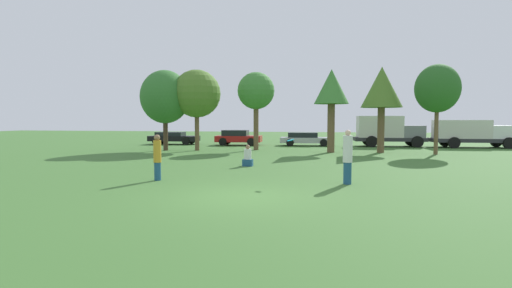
{
  "coord_description": "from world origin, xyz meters",
  "views": [
    {
      "loc": [
        2.38,
        -10.8,
        2.21
      ],
      "look_at": [
        -0.25,
        3.89,
        1.28
      ],
      "focal_mm": 27.26,
      "sensor_mm": 36.0,
      "label": 1
    }
  ],
  "objects": [
    {
      "name": "frisbee",
      "position": [
        1.18,
        2.77,
        1.5
      ],
      "size": [
        0.26,
        0.25,
        0.1
      ],
      "color": "#19B2D8"
    },
    {
      "name": "delivery_truck_white",
      "position": [
        13.79,
        22.57,
        1.21
      ],
      "size": [
        6.41,
        2.53,
        2.19
      ],
      "rotation": [
        0.0,
        0.0,
        0.04
      ],
      "color": "#2D2D33",
      "rests_on": "ground"
    },
    {
      "name": "person_catcher",
      "position": [
        3.14,
        2.77,
        0.95
      ],
      "size": [
        0.32,
        0.32,
        1.87
      ],
      "rotation": [
        0.0,
        0.0,
        -3.09
      ],
      "color": "navy",
      "rests_on": "ground"
    },
    {
      "name": "person_thrower",
      "position": [
        -3.64,
        2.42,
        0.86
      ],
      "size": [
        0.28,
        0.28,
        1.67
      ],
      "rotation": [
        0.0,
        0.0,
        0.05
      ],
      "color": "navy",
      "rests_on": "ground"
    },
    {
      "name": "tree_5",
      "position": [
        9.31,
        15.5,
        4.17
      ],
      "size": [
        2.74,
        2.74,
        5.71
      ],
      "color": "brown",
      "rests_on": "ground"
    },
    {
      "name": "ground_plane",
      "position": [
        0.0,
        0.0,
        0.0
      ],
      "size": [
        120.0,
        120.0,
        0.0
      ],
      "primitive_type": "plane",
      "color": "#3D6B2D"
    },
    {
      "name": "parked_car_red",
      "position": [
        -5.15,
        22.17,
        0.69
      ],
      "size": [
        4.0,
        2.13,
        1.31
      ],
      "rotation": [
        0.0,
        0.0,
        0.04
      ],
      "color": "red",
      "rests_on": "ground"
    },
    {
      "name": "delivery_truck_grey",
      "position": [
        7.37,
        22.73,
        1.35
      ],
      "size": [
        5.73,
        2.55,
        2.52
      ],
      "rotation": [
        0.0,
        0.0,
        0.04
      ],
      "color": "#2D2D33",
      "rests_on": "ground"
    },
    {
      "name": "tree_2",
      "position": [
        -2.63,
        17.14,
        4.26
      ],
      "size": [
        2.7,
        2.7,
        5.67
      ],
      "color": "brown",
      "rests_on": "ground"
    },
    {
      "name": "bystander_sitting",
      "position": [
        -1.27,
        7.3,
        0.41
      ],
      "size": [
        0.47,
        0.39,
        1.02
      ],
      "color": "navy",
      "rests_on": "ground"
    },
    {
      "name": "parked_car_black",
      "position": [
        -11.18,
        22.36,
        0.62
      ],
      "size": [
        4.48,
        2.0,
        1.11
      ],
      "rotation": [
        0.0,
        0.0,
        0.04
      ],
      "color": "black",
      "rests_on": "ground"
    },
    {
      "name": "tree_0",
      "position": [
        -8.99,
        15.58,
        3.84
      ],
      "size": [
        3.51,
        3.51,
        5.76
      ],
      "color": "#473323",
      "rests_on": "ground"
    },
    {
      "name": "tree_1",
      "position": [
        -6.72,
        15.91,
        4.06
      ],
      "size": [
        3.41,
        3.41,
        5.78
      ],
      "color": "brown",
      "rests_on": "ground"
    },
    {
      "name": "tree_3",
      "position": [
        2.74,
        15.91,
        4.28
      ],
      "size": [
        2.32,
        2.32,
        5.6
      ],
      "color": "brown",
      "rests_on": "ground"
    },
    {
      "name": "tree_4",
      "position": [
        6.03,
        16.28,
        4.29
      ],
      "size": [
        2.71,
        2.71,
        5.74
      ],
      "color": "brown",
      "rests_on": "ground"
    },
    {
      "name": "parked_car_silver",
      "position": [
        0.72,
        22.5,
        0.61
      ],
      "size": [
        4.55,
        2.11,
        1.13
      ],
      "rotation": [
        0.0,
        0.0,
        0.04
      ],
      "color": "#B2B2B7",
      "rests_on": "ground"
    }
  ]
}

